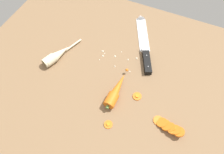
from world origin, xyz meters
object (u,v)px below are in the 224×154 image
carrot_slice_stray_near (108,124)px  carrot_slice_stray_mid (137,96)px  whole_carrot (116,91)px  parsnip_front (57,55)px  carrot_slice_stack (168,126)px  parsnip_mid_left (58,55)px  chefs_knife (144,41)px

carrot_slice_stray_near → carrot_slice_stray_mid: (5.46, 14.51, 0.00)cm
carrot_slice_stray_mid → whole_carrot: bearing=-166.0°
parsnip_front → carrot_slice_stack: size_ratio=1.71×
whole_carrot → parsnip_front: (-29.47, 5.32, -0.12)cm
carrot_slice_stray_near → parsnip_mid_left: bearing=150.2°
parsnip_mid_left → carrot_slice_stray_near: bearing=-29.8°
chefs_knife → carrot_slice_stray_mid: 27.86cm
whole_carrot → carrot_slice_stray_mid: 8.37cm
whole_carrot → carrot_slice_stack: whole_carrot is taller
chefs_knife → carrot_slice_stack: bearing=-58.3°
carrot_slice_stray_near → carrot_slice_stray_mid: same height
whole_carrot → parsnip_mid_left: bearing=169.0°
chefs_knife → carrot_slice_stray_near: (1.45, -41.50, -0.29)cm
parsnip_front → parsnip_mid_left: size_ratio=1.07×
parsnip_mid_left → carrot_slice_stack: bearing=-11.7°
parsnip_front → carrot_slice_stray_mid: bearing=-5.1°
carrot_slice_stack → carrot_slice_stray_near: carrot_slice_stack is taller
carrot_slice_stray_mid → chefs_knife: bearing=104.4°
chefs_knife → parsnip_mid_left: bearing=-142.4°
whole_carrot → carrot_slice_stray_near: whole_carrot is taller
parsnip_front → carrot_slice_stray_near: size_ratio=6.24×
parsnip_mid_left → carrot_slice_stack: (51.18, -10.58, -0.78)cm
parsnip_mid_left → chefs_knife: bearing=37.6°
chefs_knife → whole_carrot: size_ratio=1.75×
parsnip_front → carrot_slice_stray_near: bearing=-29.2°
whole_carrot → carrot_slice_stray_near: bearing=-78.8°
chefs_knife → carrot_slice_stack: size_ratio=2.92×
chefs_knife → carrot_slice_stray_mid: bearing=-75.6°
chefs_knife → parsnip_front: bearing=-142.2°
whole_carrot → carrot_slice_stray_mid: whole_carrot is taller
chefs_knife → parsnip_mid_left: 38.20cm
whole_carrot → carrot_slice_stray_near: size_ratio=6.11×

